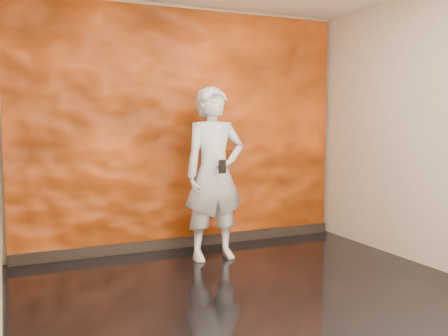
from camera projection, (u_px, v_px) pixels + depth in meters
room at (267, 132)px, 4.01m from camera, size 4.02×4.02×2.81m
feature_wall at (185, 130)px, 5.79m from camera, size 3.90×0.06×2.75m
baseboard at (187, 242)px, 5.89m from camera, size 3.90×0.04×0.12m
man at (214, 174)px, 5.32m from camera, size 0.68×0.45×1.85m
phone at (222, 167)px, 5.05m from camera, size 0.08×0.02×0.14m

